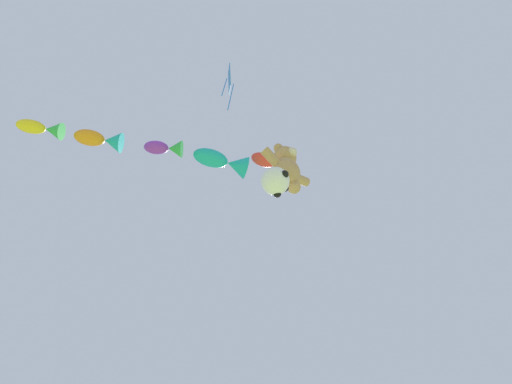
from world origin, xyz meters
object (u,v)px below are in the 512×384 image
Objects in this scene: fish_kite_teal at (224,162)px; diamond_kite at (229,81)px; fish_kite_crimson at (272,163)px; soccer_ball_kite at (276,181)px; fish_kite_tangerine at (101,140)px; teddy_bear_kite at (286,167)px; fish_kite_violet at (166,148)px; fish_kite_goldfin at (42,128)px.

diamond_kite reaches higher than fish_kite_teal.
fish_kite_crimson is at bearing 25.69° from diamond_kite.
soccer_ball_kite is 8.73m from fish_kite_tangerine.
fish_kite_teal is (-0.25, 3.27, 3.79)m from teddy_bear_kite.
fish_kite_teal is 1.51× the size of fish_kite_violet.
diamond_kite is at bearing 171.97° from teddy_bear_kite.
fish_kite_violet is 4.05m from diamond_kite.
fish_kite_violet is 2.60m from fish_kite_tangerine.
fish_kite_violet is (-1.88, 4.48, 5.22)m from soccer_ball_kite.
fish_kite_goldfin is (-6.78, 6.73, 3.63)m from teddy_bear_kite.
fish_kite_teal is (0.40, 3.38, 5.20)m from soccer_ball_kite.
fish_kite_crimson reaches higher than diamond_kite.
diamond_kite is (-4.07, -1.96, -0.75)m from fish_kite_crimson.
fish_kite_teal is 7.40m from fish_kite_goldfin.
fish_kite_violet is at bearing 154.13° from fish_kite_crimson.
fish_kite_goldfin is at bearing 152.32° from fish_kite_tangerine.
diamond_kite reaches higher than fish_kite_tangerine.
fish_kite_teal is 5.12m from fish_kite_tangerine.
fish_kite_crimson is 2.39m from fish_kite_teal.
diamond_kite reaches higher than teddy_bear_kite.
soccer_ball_kite is 0.28× the size of diamond_kite.
fish_kite_violet is 0.56× the size of diamond_kite.
fish_kite_teal is at bearing -27.93° from fish_kite_goldfin.
fish_kite_tangerine is at bearing 114.83° from diamond_kite.
teddy_bear_kite is 6.32m from fish_kite_violet.
fish_kite_tangerine is 1.11× the size of fish_kite_goldfin.
fish_kite_goldfin is (-2.01, 1.06, -0.03)m from fish_kite_tangerine.
teddy_bear_kite is at bearing -49.97° from fish_kite_tangerine.
fish_kite_teal is at bearing -28.04° from fish_kite_tangerine.
teddy_bear_kite is 1.01× the size of fish_kite_crimson.
fish_kite_violet is 0.83× the size of fish_kite_tangerine.
fish_kite_violet is (-2.28, 1.10, 0.02)m from fish_kite_teal.
fish_kite_crimson reaches higher than teddy_bear_kite.
fish_kite_violet is at bearing -29.07° from fish_kite_goldfin.
soccer_ball_kite is at bearing -14.96° from diamond_kite.
fish_kite_violet is at bearing -30.28° from fish_kite_tangerine.
diamond_kite is at bearing -154.31° from fish_kite_crimson.
fish_kite_teal is (-2.02, 0.99, -0.79)m from fish_kite_crimson.
fish_kite_teal is 1.39× the size of fish_kite_goldfin.
teddy_bear_kite is 0.98× the size of fish_kite_tangerine.
soccer_ball_kite is 0.33× the size of fish_kite_teal.
fish_kite_crimson is at bearing -26.03° from fish_kite_teal.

